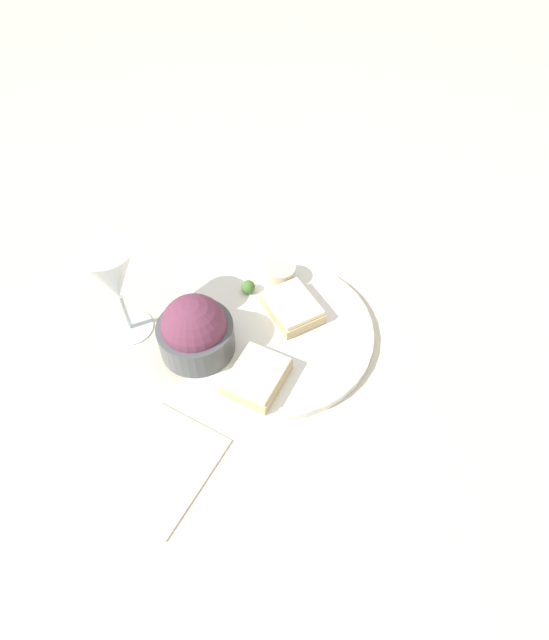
{
  "coord_description": "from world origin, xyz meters",
  "views": [
    {
      "loc": [
        -0.48,
        -0.05,
        0.62
      ],
      "look_at": [
        0.0,
        0.0,
        0.03
      ],
      "focal_mm": 28.0,
      "sensor_mm": 36.0,
      "label": 1
    }
  ],
  "objects_px": {
    "salad_bowl": "(195,331)",
    "napkin": "(163,466)",
    "cheese_toast_near": "(292,307)",
    "wine_glass": "(112,277)",
    "cheese_toast_far": "(257,376)",
    "sauce_ramekin": "(279,273)"
  },
  "relations": [
    {
      "from": "salad_bowl",
      "to": "cheese_toast_far",
      "type": "distance_m",
      "value": 0.11
    },
    {
      "from": "salad_bowl",
      "to": "napkin",
      "type": "bearing_deg",
      "value": 176.34
    },
    {
      "from": "sauce_ramekin",
      "to": "wine_glass",
      "type": "distance_m",
      "value": 0.27
    },
    {
      "from": "salad_bowl",
      "to": "cheese_toast_far",
      "type": "relative_size",
      "value": 1.04
    },
    {
      "from": "salad_bowl",
      "to": "cheese_toast_far",
      "type": "height_order",
      "value": "salad_bowl"
    },
    {
      "from": "salad_bowl",
      "to": "sauce_ramekin",
      "type": "xyz_separation_m",
      "value": [
        0.15,
        -0.11,
        -0.02
      ]
    },
    {
      "from": "cheese_toast_near",
      "to": "napkin",
      "type": "bearing_deg",
      "value": 151.16
    },
    {
      "from": "salad_bowl",
      "to": "napkin",
      "type": "xyz_separation_m",
      "value": [
        -0.18,
        0.01,
        -0.05
      ]
    },
    {
      "from": "wine_glass",
      "to": "napkin",
      "type": "height_order",
      "value": "wine_glass"
    },
    {
      "from": "cheese_toast_far",
      "to": "salad_bowl",
      "type": "bearing_deg",
      "value": 61.84
    },
    {
      "from": "wine_glass",
      "to": "sauce_ramekin",
      "type": "bearing_deg",
      "value": -63.43
    },
    {
      "from": "cheese_toast_near",
      "to": "wine_glass",
      "type": "distance_m",
      "value": 0.27
    },
    {
      "from": "salad_bowl",
      "to": "wine_glass",
      "type": "bearing_deg",
      "value": 72.77
    },
    {
      "from": "sauce_ramekin",
      "to": "napkin",
      "type": "relative_size",
      "value": 0.27
    },
    {
      "from": "cheese_toast_near",
      "to": "cheese_toast_far",
      "type": "bearing_deg",
      "value": 163.54
    },
    {
      "from": "cheese_toast_far",
      "to": "napkin",
      "type": "distance_m",
      "value": 0.17
    },
    {
      "from": "sauce_ramekin",
      "to": "salad_bowl",
      "type": "bearing_deg",
      "value": 144.17
    },
    {
      "from": "sauce_ramekin",
      "to": "cheese_toast_near",
      "type": "xyz_separation_m",
      "value": [
        -0.07,
        -0.03,
        -0.01
      ]
    },
    {
      "from": "cheese_toast_far",
      "to": "napkin",
      "type": "bearing_deg",
      "value": 141.05
    },
    {
      "from": "salad_bowl",
      "to": "sauce_ramekin",
      "type": "relative_size",
      "value": 2.27
    },
    {
      "from": "sauce_ramekin",
      "to": "wine_glass",
      "type": "bearing_deg",
      "value": 116.57
    },
    {
      "from": "sauce_ramekin",
      "to": "cheese_toast_near",
      "type": "bearing_deg",
      "value": -158.53
    }
  ]
}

